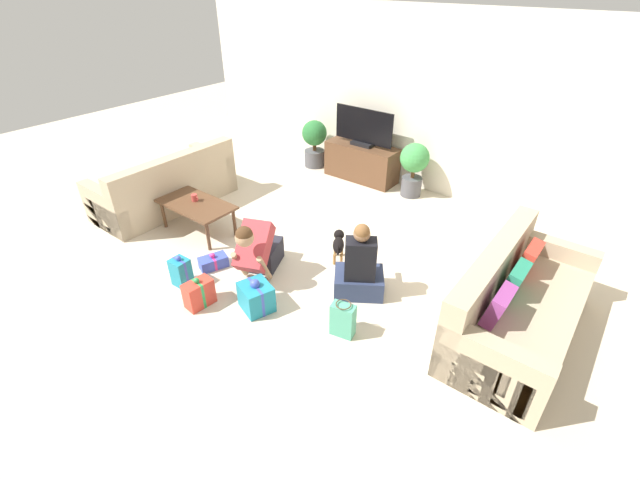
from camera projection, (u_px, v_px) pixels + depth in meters
name	position (u px, v px, depth m)	size (l,w,h in m)	color
ground_plane	(305.00, 255.00, 5.26)	(16.00, 16.00, 0.00)	beige
wall_back	(416.00, 103.00, 6.31)	(8.40, 0.06, 2.60)	silver
sofa_left	(167.00, 187.00, 6.19)	(0.89, 1.98, 0.84)	tan
sofa_right	(516.00, 307.00, 4.01)	(0.89, 1.98, 0.84)	tan
coffee_table	(196.00, 206.00, 5.54)	(1.03, 0.56, 0.42)	brown
tv_console	(362.00, 162.00, 7.02)	(1.20, 0.45, 0.58)	brown
tv	(363.00, 129.00, 6.73)	(1.03, 0.20, 0.58)	black
potted_plant_back_right	(414.00, 165.00, 6.39)	(0.43, 0.43, 0.83)	#4C4C51
potted_plant_back_left	(314.00, 141.00, 7.39)	(0.43, 0.43, 0.81)	#4C4C51
person_kneeling	(258.00, 249.00, 4.74)	(0.59, 0.85, 0.81)	#23232D
person_sitting	(359.00, 270.00, 4.50)	(0.65, 0.63, 0.88)	#283351
dog	(339.00, 243.00, 5.10)	(0.29, 0.39, 0.31)	black
gift_box_a	(256.00, 297.00, 4.36)	(0.40, 0.38, 0.37)	teal
gift_box_b	(181.00, 272.00, 4.70)	(0.20, 0.18, 0.38)	teal
gift_box_c	(199.00, 293.00, 4.42)	(0.20, 0.31, 0.35)	red
gift_box_d	(213.00, 262.00, 5.02)	(0.28, 0.37, 0.19)	#3D51BC
gift_bag_a	(343.00, 320.00, 4.04)	(0.25, 0.17, 0.37)	#4CA384
mug	(195.00, 198.00, 5.55)	(0.12, 0.08, 0.09)	#B23D38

